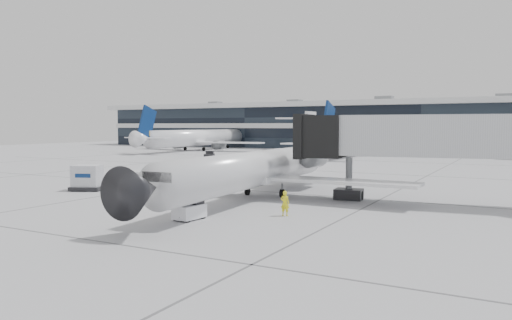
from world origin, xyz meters
The scene contains 11 objects.
ground centered at (0.00, 0.00, 0.00)m, with size 220.00×220.00×0.00m, color #9A999C.
terminal centered at (0.00, 82.00, 5.00)m, with size 170.00×22.00×10.00m, color black.
bg_jet_left centered at (-45.00, 55.00, 0.00)m, with size 32.00×40.00×9.60m, color white, non-canonical shape.
bg_jet_center centered at (-8.00, 55.00, 0.00)m, with size 32.00×40.00×9.60m, color white, non-canonical shape.
regional_jet centered at (1.54, -3.66, 2.38)m, with size 24.17×30.17×6.97m.
jet_bridge centered at (15.23, -0.08, 4.79)m, with size 20.51×6.17×6.58m.
ramp_worker centered at (6.55, -9.51, 0.79)m, with size 0.57×0.38×1.57m, color #FFF41A.
baggage_tug centered at (2.07, -13.27, 0.56)m, with size 1.29×2.03×1.24m.
cargo_uld centered at (-13.61, -6.68, 1.07)m, with size 3.16×2.80×2.13m.
traffic_cone centered at (-12.09, 9.25, 0.28)m, with size 0.48×0.48×0.59m.
far_tug centered at (-24.74, 28.74, 0.68)m, with size 2.27×2.75×1.52m.
Camera 1 is at (19.59, -37.27, 5.62)m, focal length 35.00 mm.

